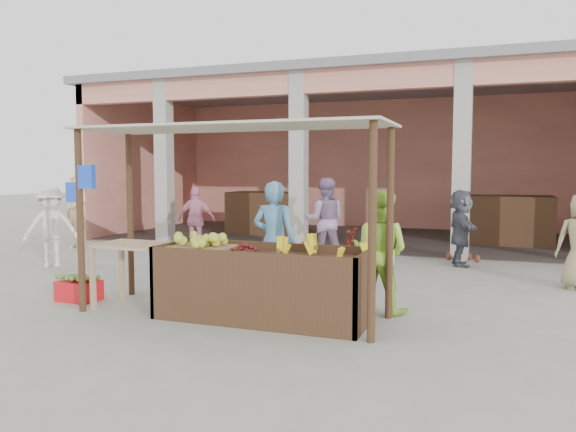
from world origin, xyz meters
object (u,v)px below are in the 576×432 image
at_px(vendor_green, 380,248).
at_px(side_table, 138,254).
at_px(fruit_stall, 262,287).
at_px(motorcycle, 323,254).
at_px(vendor_blue, 274,237).
at_px(red_crate, 79,291).

bearing_deg(vendor_green, side_table, 27.94).
bearing_deg(fruit_stall, motorcycle, 88.05).
height_order(fruit_stall, vendor_blue, vendor_blue).
height_order(side_table, vendor_blue, vendor_blue).
bearing_deg(vendor_blue, vendor_green, 172.72).
distance_m(fruit_stall, red_crate, 2.82).
distance_m(side_table, vendor_green, 3.19).
bearing_deg(motorcycle, fruit_stall, 176.80).
bearing_deg(red_crate, fruit_stall, 3.27).
height_order(vendor_green, motorcycle, vendor_green).
distance_m(fruit_stall, motorcycle, 2.35).
height_order(side_table, vendor_green, vendor_green).
relative_size(side_table, motorcycle, 0.60).
xyz_separation_m(fruit_stall, vendor_green, (1.28, 0.89, 0.43)).
height_order(side_table, motorcycle, motorcycle).
bearing_deg(vendor_blue, side_table, 29.57).
distance_m(vendor_blue, vendor_green, 1.51).
bearing_deg(side_table, motorcycle, 53.37).
distance_m(red_crate, vendor_blue, 2.86).
relative_size(vendor_blue, motorcycle, 0.99).
height_order(fruit_stall, red_crate, fruit_stall).
bearing_deg(vendor_green, red_crate, 22.96).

